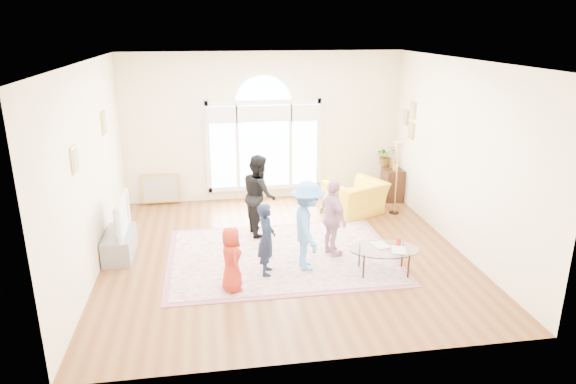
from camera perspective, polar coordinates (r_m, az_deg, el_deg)
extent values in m
plane|color=brown|center=(8.85, -0.42, -6.76)|extent=(6.00, 6.00, 0.00)
plane|color=#FAEBC3|center=(11.21, -2.72, 7.19)|extent=(6.00, 0.00, 6.00)
plane|color=#FAEBC3|center=(5.51, 4.17, -4.66)|extent=(6.00, 0.00, 6.00)
plane|color=#FAEBC3|center=(8.42, -21.09, 2.27)|extent=(0.00, 6.00, 6.00)
plane|color=#FAEBC3|center=(9.22, 18.37, 3.87)|extent=(0.00, 6.00, 6.00)
plane|color=white|center=(8.04, -0.47, 14.38)|extent=(6.00, 6.00, 0.00)
cube|color=white|center=(11.50, -2.60, 0.54)|extent=(2.50, 0.08, 0.10)
cube|color=white|center=(11.08, -2.74, 9.95)|extent=(2.50, 0.08, 0.10)
cube|color=white|center=(11.19, -8.91, 4.88)|extent=(0.10, 0.08, 2.00)
cube|color=white|center=(11.44, 3.44, 5.36)|extent=(0.10, 0.08, 2.00)
cube|color=#C6E2FF|center=(11.19, -7.24, 4.96)|extent=(0.55, 0.02, 1.80)
cube|color=#C6E2FF|center=(11.38, 1.83, 5.31)|extent=(0.55, 0.02, 1.80)
cube|color=#C6E2FF|center=(11.25, -2.67, 5.15)|extent=(1.10, 0.02, 1.80)
cylinder|color=#C6E2FF|center=(11.08, -2.74, 9.69)|extent=(1.20, 0.02, 1.20)
cube|color=white|center=(11.20, -5.65, 5.02)|extent=(0.07, 0.04, 1.80)
cube|color=white|center=(11.32, 0.30, 5.25)|extent=(0.07, 0.04, 1.80)
cube|color=white|center=(10.97, -7.38, 8.53)|extent=(0.65, 0.12, 0.35)
cube|color=white|center=(11.03, -2.68, 8.71)|extent=(1.20, 0.12, 0.35)
cube|color=white|center=(11.16, 1.95, 8.83)|extent=(0.65, 0.12, 0.35)
cube|color=tan|center=(9.56, -19.79, 7.28)|extent=(0.03, 0.34, 0.40)
cube|color=#ADA38E|center=(9.55, -19.68, 7.28)|extent=(0.01, 0.28, 0.34)
cube|color=tan|center=(7.47, -22.63, 3.35)|extent=(0.03, 0.30, 0.36)
cube|color=#ADA38E|center=(7.47, -22.49, 3.36)|extent=(0.01, 0.24, 0.30)
cube|color=tan|center=(10.95, 13.70, 8.83)|extent=(0.03, 0.28, 0.34)
cube|color=#ADA38E|center=(10.94, 13.62, 8.83)|extent=(0.01, 0.22, 0.28)
cube|color=tan|center=(11.02, 13.54, 6.63)|extent=(0.03, 0.28, 0.34)
cube|color=#ADA38E|center=(11.02, 13.45, 6.63)|extent=(0.01, 0.22, 0.28)
cube|color=tan|center=(11.30, 12.96, 8.08)|extent=(0.03, 0.26, 0.32)
cube|color=#ADA38E|center=(11.30, 12.87, 8.09)|extent=(0.01, 0.20, 0.26)
cube|color=beige|center=(8.73, -0.70, -7.07)|extent=(3.60, 2.60, 0.02)
cube|color=#9C596B|center=(8.73, -0.70, -7.10)|extent=(3.80, 2.80, 0.01)
cube|color=gray|center=(9.10, -18.19, -5.57)|extent=(0.45, 1.00, 0.42)
imported|color=black|center=(8.91, -18.52, -2.54)|extent=(0.14, 1.05, 0.61)
cube|color=#5A88EE|center=(8.90, -17.95, -2.52)|extent=(0.02, 0.86, 0.49)
ellipsoid|color=silver|center=(8.14, 10.64, -6.25)|extent=(1.16, 0.82, 0.02)
cylinder|color=black|center=(8.48, 12.57, -6.91)|extent=(0.03, 0.03, 0.40)
cylinder|color=black|center=(8.34, 7.93, -7.08)|extent=(0.03, 0.03, 0.40)
cylinder|color=black|center=(8.14, 13.25, -8.08)|extent=(0.03, 0.03, 0.40)
cylinder|color=black|center=(7.99, 8.40, -8.29)|extent=(0.03, 0.03, 0.40)
imported|color=#B2A58C|center=(8.14, 9.55, -5.99)|extent=(0.28, 0.33, 0.03)
imported|color=#B2A58C|center=(8.08, 11.45, -6.32)|extent=(0.29, 0.34, 0.02)
cylinder|color=red|center=(8.26, 12.20, -5.46)|extent=(0.07, 0.07, 0.12)
imported|color=gold|center=(10.58, 7.53, -0.65)|extent=(1.36, 1.29, 0.69)
cube|color=black|center=(11.58, 11.51, 0.82)|extent=(0.40, 0.50, 0.70)
cylinder|color=black|center=(10.87, 11.71, -2.25)|extent=(0.20, 0.20, 0.02)
cylinder|color=#BB8943|center=(10.66, 11.93, 1.11)|extent=(0.02, 0.02, 1.35)
cone|color=#CCB284|center=(10.47, 12.19, 4.90)|extent=(0.29, 0.29, 0.22)
cylinder|color=white|center=(11.83, 10.65, 1.24)|extent=(0.20, 0.20, 0.70)
imported|color=#33722D|center=(11.68, 10.81, 3.98)|extent=(0.48, 0.43, 0.47)
cube|color=tan|center=(11.52, -13.83, -1.28)|extent=(0.80, 0.14, 0.62)
imported|color=#B02B1C|center=(7.50, -6.31, -7.42)|extent=(0.40, 0.53, 0.98)
imported|color=#172139|center=(7.90, -2.40, -5.25)|extent=(0.35, 0.46, 1.15)
imported|color=black|center=(9.39, -3.23, -0.29)|extent=(0.67, 0.80, 1.49)
imported|color=#D496AF|center=(8.52, 5.01, -2.91)|extent=(0.53, 0.83, 1.31)
imported|color=#579AEE|center=(8.02, 2.17, -3.77)|extent=(0.55, 0.93, 1.44)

